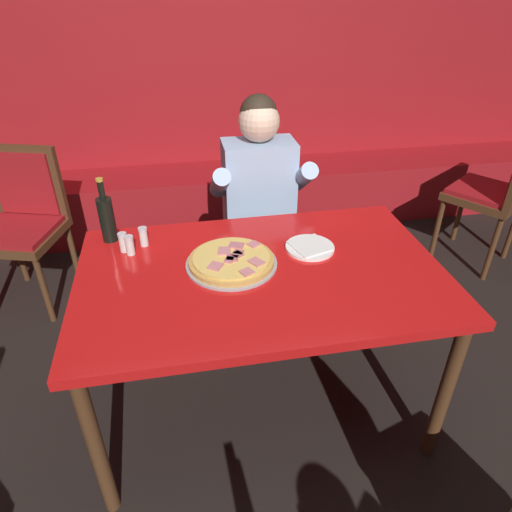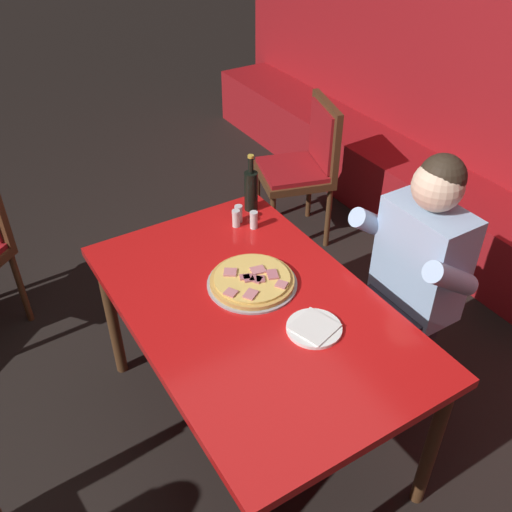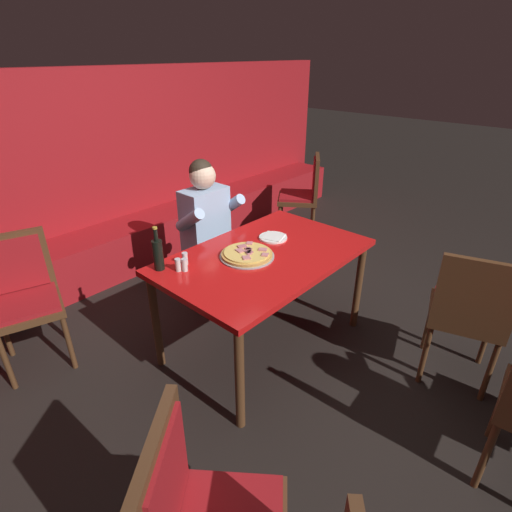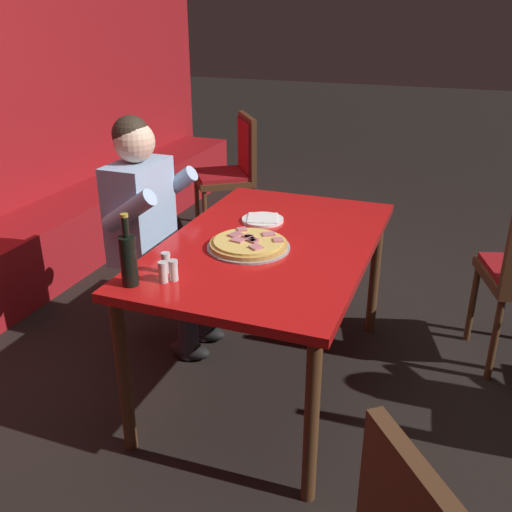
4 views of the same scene
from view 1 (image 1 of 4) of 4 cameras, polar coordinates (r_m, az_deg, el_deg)
ground_plane at (r=2.35m, az=0.54°, el=-17.59°), size 24.00×24.00×0.00m
booth_wall_panel at (r=3.77m, az=-6.12°, el=19.21°), size 6.80×0.16×1.90m
booth_bench at (r=3.70m, az=-5.01°, el=7.19°), size 6.46×0.48×0.46m
main_dining_table at (r=1.87m, az=0.65°, el=-3.73°), size 1.46×0.92×0.77m
pizza at (r=1.85m, az=-3.06°, el=-0.60°), size 0.37×0.37×0.05m
plate_white_paper at (r=1.97m, az=6.75°, el=1.11°), size 0.21×0.21×0.02m
beer_bottle at (r=2.08m, az=-18.16°, el=4.57°), size 0.07×0.07×0.29m
shaker_parmesan at (r=1.98m, az=-15.49°, el=1.20°), size 0.04×0.04×0.09m
shaker_black_pepper at (r=2.03m, az=-13.87°, el=2.27°), size 0.04×0.04×0.09m
shaker_red_pepper_flakes at (r=2.01m, az=-16.24°, el=1.56°), size 0.04×0.04×0.09m
diner_seated_blue_shirt at (r=2.47m, az=0.72°, el=6.11°), size 0.53×0.53×1.27m
dining_chair_far_left at (r=3.41m, az=28.24°, el=7.63°), size 0.61×0.61×0.99m
dining_chair_near_left at (r=3.04m, az=-27.13°, el=4.45°), size 0.55×0.55×0.94m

